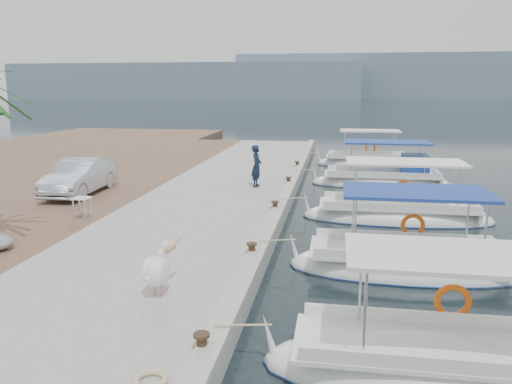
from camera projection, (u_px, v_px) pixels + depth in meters
ground at (280, 235)px, 16.65m from camera, size 400.00×400.00×0.00m
concrete_quay at (225, 194)px, 21.89m from camera, size 6.00×40.00×0.50m
quay_curb at (288, 189)px, 21.39m from camera, size 0.44×40.00×0.12m
cobblestone_strip at (118, 190)px, 22.68m from camera, size 4.00×40.00×0.50m
distant_hills at (407, 80)px, 205.06m from camera, size 330.00×60.00×18.00m
fishing_caique_a at (443, 371)px, 8.46m from camera, size 6.19×2.04×2.83m
fishing_caique_b at (405, 267)px, 13.38m from camera, size 6.23×2.32×2.83m
fishing_caique_c at (397, 217)px, 18.54m from camera, size 6.99×2.24×2.83m
fishing_caique_d at (384, 182)px, 25.03m from camera, size 6.97×2.23×2.83m
fishing_caique_e at (366, 163)px, 31.49m from camera, size 6.13×2.18×2.83m
mooring_bollards at (275, 205)px, 18.01m from camera, size 0.28×20.28×0.33m
pelican at (158, 269)px, 10.59m from camera, size 0.61×1.41×1.09m
fisherman at (257, 166)px, 22.05m from camera, size 0.49×0.71×1.86m
parked_car at (80, 177)px, 20.64m from camera, size 1.70×4.43×1.44m
folding_table at (82, 204)px, 16.72m from camera, size 0.55×0.55×0.73m
rope_coil at (150, 380)px, 7.47m from camera, size 0.54×0.54×0.10m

